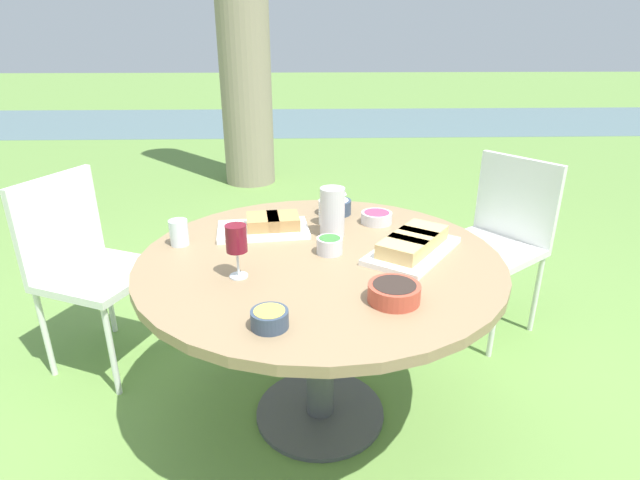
{
  "coord_description": "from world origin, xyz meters",
  "views": [
    {
      "loc": [
        -0.06,
        -1.63,
        1.45
      ],
      "look_at": [
        0.0,
        0.0,
        0.78
      ],
      "focal_mm": 28.0,
      "sensor_mm": 36.0,
      "label": 1
    }
  ],
  "objects_px": {
    "chair_near_left": "(85,258)",
    "wine_glass": "(236,241)",
    "chair_far_back": "(499,232)",
    "dining_table": "(320,281)",
    "water_pitcher": "(332,212)"
  },
  "relations": [
    {
      "from": "dining_table",
      "to": "water_pitcher",
      "type": "relative_size",
      "value": 6.71
    },
    {
      "from": "dining_table",
      "to": "chair_far_back",
      "type": "distance_m",
      "value": 1.16
    },
    {
      "from": "dining_table",
      "to": "chair_near_left",
      "type": "bearing_deg",
      "value": 157.12
    },
    {
      "from": "chair_far_back",
      "to": "water_pitcher",
      "type": "relative_size",
      "value": 4.58
    },
    {
      "from": "chair_near_left",
      "to": "chair_far_back",
      "type": "height_order",
      "value": "same"
    },
    {
      "from": "chair_far_back",
      "to": "dining_table",
      "type": "bearing_deg",
      "value": -143.73
    },
    {
      "from": "chair_far_back",
      "to": "water_pitcher",
      "type": "bearing_deg",
      "value": -150.68
    },
    {
      "from": "chair_far_back",
      "to": "wine_glass",
      "type": "height_order",
      "value": "wine_glass"
    },
    {
      "from": "dining_table",
      "to": "chair_far_back",
      "type": "height_order",
      "value": "chair_far_back"
    },
    {
      "from": "water_pitcher",
      "to": "dining_table",
      "type": "bearing_deg",
      "value": -105.96
    },
    {
      "from": "chair_near_left",
      "to": "wine_glass",
      "type": "xyz_separation_m",
      "value": [
        0.77,
        -0.6,
        0.32
      ]
    },
    {
      "from": "water_pitcher",
      "to": "wine_glass",
      "type": "height_order",
      "value": "water_pitcher"
    },
    {
      "from": "chair_near_left",
      "to": "water_pitcher",
      "type": "bearing_deg",
      "value": -12.72
    },
    {
      "from": "dining_table",
      "to": "chair_near_left",
      "type": "relative_size",
      "value": 1.46
    },
    {
      "from": "dining_table",
      "to": "wine_glass",
      "type": "relative_size",
      "value": 7.21
    }
  ]
}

